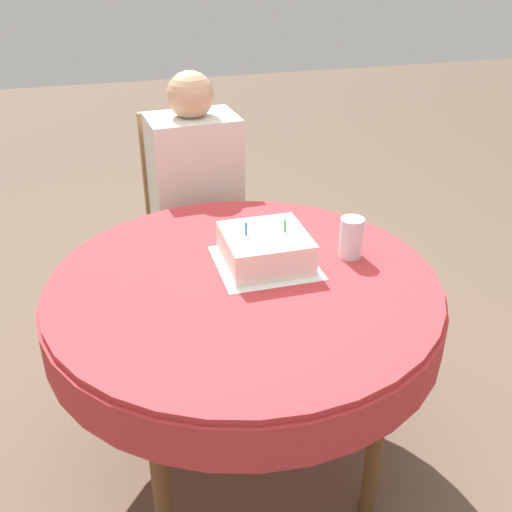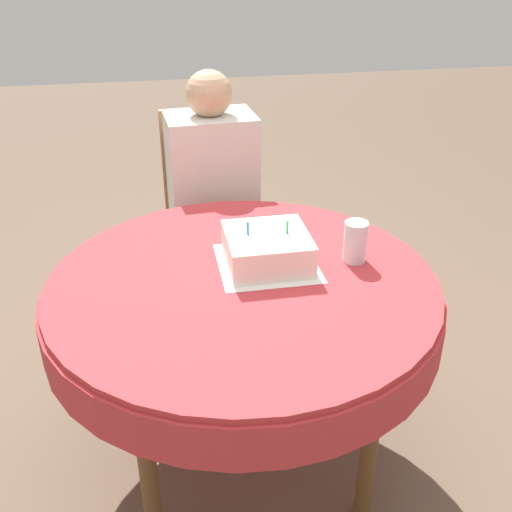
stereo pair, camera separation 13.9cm
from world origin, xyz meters
name	(u,v)px [view 2 (the right image)]	position (x,y,z in m)	size (l,w,h in m)	color
ground_plane	(245,454)	(0.00, 0.00, 0.00)	(12.00, 12.00, 0.00)	brown
dining_table	(243,303)	(0.00, 0.00, 0.63)	(1.17, 1.17, 0.72)	#BC3338
chair	(211,216)	(0.00, 0.90, 0.51)	(0.44, 0.44, 0.96)	#A37A4C
person	(213,186)	(0.01, 0.80, 0.69)	(0.37, 0.36, 1.16)	tan
napkin	(267,263)	(0.09, 0.08, 0.72)	(0.30, 0.30, 0.00)	white
birthday_cake	(267,249)	(0.09, 0.08, 0.77)	(0.25, 0.25, 0.14)	white
drinking_glass	(355,242)	(0.36, 0.05, 0.78)	(0.07, 0.07, 0.13)	silver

